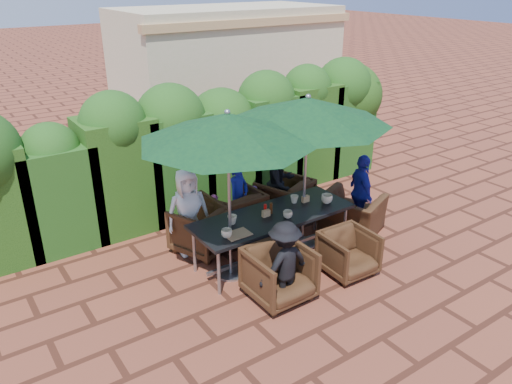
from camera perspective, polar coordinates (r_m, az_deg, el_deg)
ground at (r=7.77m, az=1.97°, el=-7.59°), size 80.00×80.00×0.00m
dining_table at (r=7.46m, az=1.95°, el=-3.08°), size 2.51×0.90×0.75m
umbrella_left at (r=6.48m, az=-3.26°, el=7.31°), size 2.39×2.39×2.46m
umbrella_right at (r=7.34m, az=5.92°, el=9.20°), size 2.45×2.45×2.46m
chair_far_left at (r=7.84m, az=-6.20°, el=-3.94°), size 1.03×1.00×0.83m
chair_far_mid at (r=8.28m, az=-2.55°, el=-2.12°), size 0.86×0.81×0.86m
chair_far_right at (r=8.79m, az=3.25°, el=-0.62°), size 1.02×0.99×0.84m
chair_near_left at (r=6.71m, az=2.70°, el=-9.05°), size 0.80×0.75×0.81m
chair_near_right at (r=7.37m, az=10.57°, el=-6.66°), size 0.72×0.68×0.72m
chair_end_right at (r=8.54m, az=10.86°, el=-1.71°), size 0.96×1.15×0.86m
adult_far_left at (r=7.71m, az=-7.77°, el=-2.22°), size 0.74×0.51×1.38m
adult_far_mid at (r=8.29m, az=-2.01°, el=-0.66°), size 0.55×0.50×1.23m
adult_far_right at (r=8.68m, az=2.95°, el=0.99°), size 0.75×0.59×1.37m
adult_near_left at (r=6.54m, az=3.26°, el=-8.16°), size 0.78×0.39×1.18m
adult_end_right at (r=8.56m, az=11.91°, el=-0.05°), size 0.66×0.86×1.32m
child_left at (r=8.29m, az=-4.63°, el=-2.65°), size 0.28×0.23×0.73m
child_right at (r=8.57m, az=-0.11°, el=-1.59°), size 0.33×0.30×0.74m
pedestrian_a at (r=11.60m, az=-3.03°, el=7.71°), size 1.58×0.60×1.67m
pedestrian_b at (r=12.22m, az=0.52°, el=9.10°), size 1.03×0.80×1.89m
pedestrian_c at (r=12.27m, az=2.30°, el=8.68°), size 1.19×0.82×1.70m
cup_a at (r=6.78m, az=-3.37°, el=-4.75°), size 0.15×0.15×0.12m
cup_b at (r=7.13m, az=-2.73°, el=-3.17°), size 0.14×0.14×0.13m
cup_c at (r=7.31m, az=3.65°, el=-2.57°), size 0.14×0.14×0.11m
cup_d at (r=7.79m, az=4.40°, el=-0.82°), size 0.13×0.13×0.12m
cup_e at (r=7.83m, az=8.09°, el=-0.78°), size 0.18×0.18×0.14m
ketchup_bottle at (r=7.38m, az=1.06°, el=-2.01°), size 0.04×0.04×0.17m
sauce_bottle at (r=7.42m, az=1.73°, el=-1.86°), size 0.04×0.04×0.17m
serving_tray at (r=6.86m, az=-2.12°, el=-4.84°), size 0.35×0.25×0.02m
number_block_left at (r=7.34m, az=1.15°, el=-2.45°), size 0.12×0.06×0.10m
number_block_right at (r=7.84m, az=5.68°, el=-0.79°), size 0.12×0.06×0.10m
hedge_wall at (r=8.96m, az=-7.52°, el=6.03°), size 9.10×1.60×2.45m
building at (r=14.60m, az=-3.29°, el=14.15°), size 6.20×3.08×3.20m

